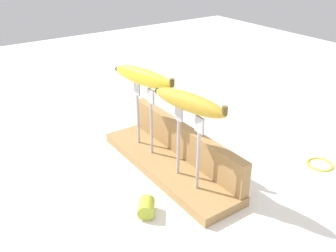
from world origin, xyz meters
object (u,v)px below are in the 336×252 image
at_px(fork_stand_left, 144,111).
at_px(banana_chunk_near, 146,207).
at_px(fork_fallen_near, 167,87).
at_px(banana_raised_right, 189,102).
at_px(fork_stand_right, 188,140).
at_px(banana_raised_left, 143,77).
at_px(wire_coil, 320,164).

relative_size(fork_stand_left, banana_chunk_near, 3.10).
distance_m(fork_stand_left, fork_fallen_near, 0.52).
distance_m(fork_stand_left, banana_raised_right, 0.21).
distance_m(fork_stand_right, banana_raised_right, 0.09).
xyz_separation_m(fork_stand_left, fork_fallen_near, (-0.38, 0.33, -0.13)).
bearing_deg(banana_raised_left, fork_stand_left, 13.22).
xyz_separation_m(fork_stand_right, banana_raised_left, (-0.18, -0.00, 0.09)).
xyz_separation_m(fork_stand_left, fork_stand_right, (0.18, -0.00, -0.00)).
bearing_deg(fork_fallen_near, banana_chunk_near, -38.02).
relative_size(banana_chunk_near, wire_coil, 0.85).
distance_m(fork_stand_left, wire_coil, 0.48).
height_order(fork_stand_left, banana_raised_right, banana_raised_right).
relative_size(fork_stand_right, banana_raised_left, 0.89).
height_order(banana_raised_left, banana_raised_right, banana_raised_left).
height_order(fork_stand_left, fork_stand_right, same).
bearing_deg(fork_fallen_near, fork_stand_left, -41.16).
bearing_deg(banana_raised_left, fork_fallen_near, 138.83).
bearing_deg(banana_raised_right, fork_fallen_near, 149.45).
bearing_deg(fork_stand_left, wire_coil, 48.96).
bearing_deg(wire_coil, banana_raised_right, -108.74).
bearing_deg(wire_coil, fork_fallen_near, -178.99).
xyz_separation_m(fork_stand_left, banana_raised_right, (0.18, -0.00, 0.09)).
xyz_separation_m(banana_raised_left, banana_chunk_near, (0.21, -0.13, -0.21)).
height_order(fork_stand_right, banana_raised_left, banana_raised_left).
distance_m(banana_raised_right, wire_coil, 0.43).
bearing_deg(fork_stand_right, wire_coil, 71.27).
xyz_separation_m(fork_stand_right, banana_raised_right, (-0.00, -0.00, 0.09)).
relative_size(fork_stand_right, banana_chunk_near, 3.08).
relative_size(banana_raised_right, banana_chunk_near, 3.42).
relative_size(banana_raised_left, fork_fallen_near, 1.37).
xyz_separation_m(fork_stand_left, banana_raised_left, (-0.00, -0.00, 0.09)).
height_order(banana_raised_left, fork_fallen_near, banana_raised_left).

